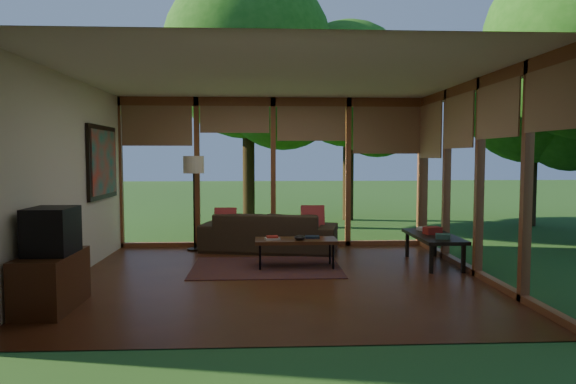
{
  "coord_description": "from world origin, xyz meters",
  "views": [
    {
      "loc": [
        -0.2,
        -6.83,
        1.65
      ],
      "look_at": [
        0.18,
        0.7,
        1.12
      ],
      "focal_mm": 32.0,
      "sensor_mm": 36.0,
      "label": 1
    }
  ],
  "objects": [
    {
      "name": "media_cabinet",
      "position": [
        -2.47,
        -1.27,
        0.3
      ],
      "size": [
        0.5,
        1.0,
        0.6
      ],
      "primitive_type": "cube",
      "color": "#4E2915",
      "rests_on": "floor"
    },
    {
      "name": "tree_nw",
      "position": [
        -0.52,
        5.41,
        4.03
      ],
      "size": [
        3.97,
        3.97,
        6.02
      ],
      "color": "#322412",
      "rests_on": "ground"
    },
    {
      "name": "tree_ne",
      "position": [
        2.02,
        6.43,
        3.48
      ],
      "size": [
        3.22,
        3.22,
        5.1
      ],
      "color": "#322412",
      "rests_on": "ground"
    },
    {
      "name": "side_console",
      "position": [
        2.4,
        0.78,
        0.41
      ],
      "size": [
        0.6,
        1.4,
        0.46
      ],
      "color": "black",
      "rests_on": "floor"
    },
    {
      "name": "pillow_right",
      "position": [
        0.67,
        1.95,
        0.58
      ],
      "size": [
        0.4,
        0.22,
        0.42
      ],
      "primitive_type": "cube",
      "rotation": [
        -0.21,
        0.0,
        0.0
      ],
      "color": "maroon",
      "rests_on": "sofa"
    },
    {
      "name": "sofa",
      "position": [
        -0.08,
        2.0,
        0.34
      ],
      "size": [
        2.45,
        1.37,
        0.68
      ],
      "primitive_type": "imported",
      "rotation": [
        0.0,
        0.0,
        2.93
      ],
      "color": "#37291B",
      "rests_on": "floor"
    },
    {
      "name": "exterior_lawn",
      "position": [
        8.0,
        8.0,
        -0.01
      ],
      "size": [
        40.0,
        40.0,
        0.0
      ],
      "primitive_type": "plane",
      "color": "#28531F",
      "rests_on": "ground"
    },
    {
      "name": "floor",
      "position": [
        0.0,
        0.0,
        0.0
      ],
      "size": [
        5.5,
        5.5,
        0.0
      ],
      "primitive_type": "plane",
      "color": "#572A16",
      "rests_on": "ground"
    },
    {
      "name": "rug",
      "position": [
        -0.14,
        0.67,
        0.01
      ],
      "size": [
        2.18,
        1.55,
        0.01
      ],
      "primitive_type": "cube",
      "color": "maroon",
      "rests_on": "floor"
    },
    {
      "name": "pillow_left",
      "position": [
        -0.83,
        1.95,
        0.57
      ],
      "size": [
        0.37,
        0.2,
        0.39
      ],
      "primitive_type": "cube",
      "rotation": [
        -0.21,
        0.0,
        0.0
      ],
      "color": "maroon",
      "rests_on": "sofa"
    },
    {
      "name": "console_book_b",
      "position": [
        2.4,
        0.83,
        0.51
      ],
      "size": [
        0.27,
        0.22,
        0.11
      ],
      "primitive_type": "cube",
      "rotation": [
        0.0,
        0.0,
        0.21
      ],
      "color": "maroon",
      "rests_on": "side_console"
    },
    {
      "name": "console_book_a",
      "position": [
        2.4,
        0.38,
        0.49
      ],
      "size": [
        0.23,
        0.19,
        0.07
      ],
      "primitive_type": "cube",
      "rotation": [
        0.0,
        0.0,
        -0.27
      ],
      "color": "#355D50",
      "rests_on": "side_console"
    },
    {
      "name": "window_wall_back",
      "position": [
        0.0,
        2.5,
        1.35
      ],
      "size": [
        5.5,
        0.12,
        2.7
      ],
      "primitive_type": "cube",
      "color": "brown",
      "rests_on": "ground"
    },
    {
      "name": "wall_front",
      "position": [
        0.0,
        -2.5,
        1.35
      ],
      "size": [
        5.5,
        0.04,
        2.7
      ],
      "primitive_type": "cube",
      "color": "silver",
      "rests_on": "ground"
    },
    {
      "name": "television",
      "position": [
        -2.45,
        -1.27,
        0.85
      ],
      "size": [
        0.45,
        0.55,
        0.5
      ],
      "primitive_type": "cube",
      "color": "black",
      "rests_on": "media_cabinet"
    },
    {
      "name": "coffee_table",
      "position": [
        0.29,
        0.65,
        0.39
      ],
      "size": [
        1.2,
        0.5,
        0.43
      ],
      "color": "#4E2915",
      "rests_on": "floor"
    },
    {
      "name": "ct_bowl",
      "position": [
        0.34,
        0.55,
        0.46
      ],
      "size": [
        0.16,
        0.16,
        0.07
      ],
      "primitive_type": "ellipsoid",
      "color": "black",
      "rests_on": "coffee_table"
    },
    {
      "name": "ct_book_side",
      "position": [
        0.54,
        0.73,
        0.44
      ],
      "size": [
        0.21,
        0.16,
        0.03
      ],
      "primitive_type": "cube",
      "rotation": [
        0.0,
        0.0,
        -0.03
      ],
      "color": "black",
      "rests_on": "coffee_table"
    },
    {
      "name": "ct_book_upper",
      "position": [
        -0.06,
        0.6,
        0.47
      ],
      "size": [
        0.18,
        0.14,
        0.03
      ],
      "primitive_type": "cube",
      "rotation": [
        0.0,
        0.0,
        0.11
      ],
      "color": "maroon",
      "rests_on": "coffee_table"
    },
    {
      "name": "wall_painting",
      "position": [
        -2.71,
        1.4,
        1.55
      ],
      "size": [
        0.06,
        1.35,
        1.15
      ],
      "color": "black",
      "rests_on": "wall_left"
    },
    {
      "name": "wall_left",
      "position": [
        -2.75,
        0.0,
        1.35
      ],
      "size": [
        0.04,
        5.0,
        2.7
      ],
      "primitive_type": "cube",
      "color": "silver",
      "rests_on": "ground"
    },
    {
      "name": "window_wall_right",
      "position": [
        2.75,
        0.0,
        1.35
      ],
      "size": [
        0.12,
        5.0,
        2.7
      ],
      "primitive_type": "cube",
      "color": "brown",
      "rests_on": "ground"
    },
    {
      "name": "tree_far",
      "position": [
        5.85,
        5.01,
        3.12
      ],
      "size": [
        3.3,
        3.3,
        4.78
      ],
      "color": "#322412",
      "rests_on": "ground"
    },
    {
      "name": "console_book_c",
      "position": [
        2.4,
        1.23,
        0.48
      ],
      "size": [
        0.24,
        0.21,
        0.05
      ],
      "primitive_type": "cube",
      "rotation": [
        0.0,
        0.0,
        0.37
      ],
      "color": "#BAB0A9",
      "rests_on": "side_console"
    },
    {
      "name": "ceiling",
      "position": [
        0.0,
        0.0,
        2.7
      ],
      "size": [
        5.5,
        5.5,
        0.0
      ],
      "primitive_type": "plane",
      "rotation": [
        3.14,
        0.0,
        0.0
      ],
      "color": "white",
      "rests_on": "ground"
    },
    {
      "name": "ct_book_lower",
      "position": [
        -0.06,
        0.6,
        0.44
      ],
      "size": [
        0.24,
        0.2,
        0.03
      ],
      "primitive_type": "cube",
      "rotation": [
        0.0,
        0.0,
        0.23
      ],
      "color": "#BAB0A9",
      "rests_on": "coffee_table"
    },
    {
      "name": "floor_lamp",
      "position": [
        -1.39,
        2.15,
        1.41
      ],
      "size": [
        0.36,
        0.36,
        1.65
      ],
      "color": "black",
      "rests_on": "floor"
    }
  ]
}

